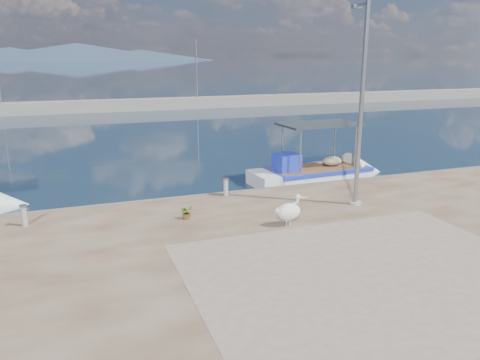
% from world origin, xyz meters
% --- Properties ---
extents(ground, '(1400.00, 1400.00, 0.00)m').
position_xyz_m(ground, '(0.00, 0.00, 0.00)').
color(ground, '#162635').
rests_on(ground, ground).
extents(quay_patch, '(9.00, 7.00, 0.01)m').
position_xyz_m(quay_patch, '(1.00, -3.00, 0.50)').
color(quay_patch, gray).
rests_on(quay_patch, quay).
extents(breakwater, '(120.00, 2.20, 7.50)m').
position_xyz_m(breakwater, '(-0.00, 40.00, 0.60)').
color(breakwater, gray).
rests_on(breakwater, ground).
extents(mountains, '(370.00, 280.00, 22.00)m').
position_xyz_m(mountains, '(4.39, 650.00, 9.51)').
color(mountains, '#28384C').
rests_on(mountains, ground).
extents(boat_right, '(6.77, 2.57, 3.20)m').
position_xyz_m(boat_right, '(5.00, 7.03, 0.25)').
color(boat_right, white).
rests_on(boat_right, ground).
extents(pelican, '(1.09, 0.63, 1.03)m').
position_xyz_m(pelican, '(0.56, 0.78, 0.99)').
color(pelican, tan).
rests_on(pelican, quay).
extents(lamp_post, '(0.44, 0.96, 7.00)m').
position_xyz_m(lamp_post, '(3.80, 2.00, 3.80)').
color(lamp_post, gray).
rests_on(lamp_post, quay).
extents(bollard_near, '(0.23, 0.23, 0.71)m').
position_xyz_m(bollard_near, '(-0.29, 4.60, 0.88)').
color(bollard_near, gray).
rests_on(bollard_near, quay).
extents(bollard_far, '(0.23, 0.23, 0.70)m').
position_xyz_m(bollard_far, '(-7.34, 3.63, 0.88)').
color(bollard_far, gray).
rests_on(bollard_far, quay).
extents(potted_plant, '(0.53, 0.50, 0.47)m').
position_xyz_m(potted_plant, '(-2.35, 2.53, 0.73)').
color(potted_plant, '#33722D').
rests_on(potted_plant, quay).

